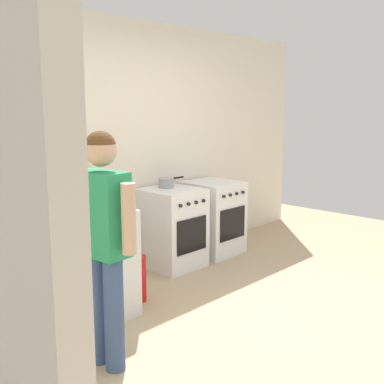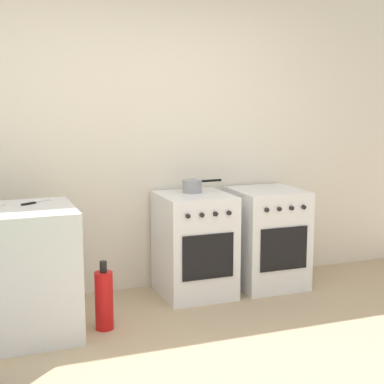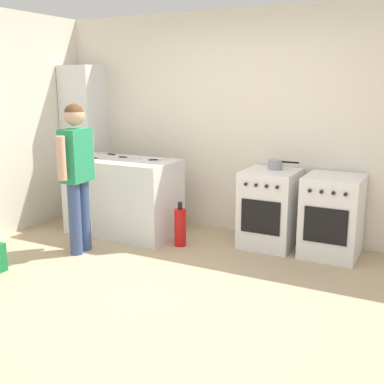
# 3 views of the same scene
# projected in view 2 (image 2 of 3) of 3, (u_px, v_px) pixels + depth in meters

# --- Properties ---
(back_wall) EXTENTS (6.00, 0.10, 2.60)m
(back_wall) POSITION_uv_depth(u_px,v_px,m) (140.00, 137.00, 4.96)
(back_wall) COLOR silver
(back_wall) RESTS_ON ground
(oven_left) EXTENTS (0.57, 0.62, 0.85)m
(oven_left) POSITION_uv_depth(u_px,v_px,m) (194.00, 244.00, 4.88)
(oven_left) COLOR white
(oven_left) RESTS_ON ground
(oven_right) EXTENTS (0.57, 0.62, 0.85)m
(oven_right) POSITION_uv_depth(u_px,v_px,m) (267.00, 237.00, 5.12)
(oven_right) COLOR white
(oven_right) RESTS_ON ground
(pot) EXTENTS (0.34, 0.16, 0.11)m
(pot) POSITION_uv_depth(u_px,v_px,m) (192.00, 186.00, 4.89)
(pot) COLOR gray
(pot) RESTS_ON oven_left
(knife_utility) EXTENTS (0.23, 0.16, 0.01)m
(knife_utility) POSITION_uv_depth(u_px,v_px,m) (35.00, 203.00, 4.13)
(knife_utility) COLOR silver
(knife_utility) RESTS_ON counter_unit
(fire_extinguisher) EXTENTS (0.13, 0.13, 0.50)m
(fire_extinguisher) POSITION_uv_depth(u_px,v_px,m) (104.00, 300.00, 4.17)
(fire_extinguisher) COLOR red
(fire_extinguisher) RESTS_ON ground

